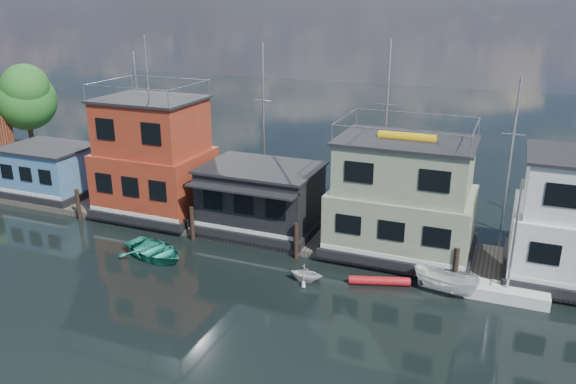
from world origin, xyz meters
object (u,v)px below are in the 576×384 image
at_px(houseboat_blue, 50,170).
at_px(dinghy_teal, 154,251).
at_px(houseboat_dark, 261,197).
at_px(motorboat, 446,282).
at_px(houseboat_red, 154,159).
at_px(houseboat_green, 403,198).
at_px(red_kayak, 379,281).
at_px(day_sailer, 507,292).
at_px(dinghy_white, 306,273).

relative_size(houseboat_blue, dinghy_teal, 1.47).
relative_size(houseboat_dark, motorboat, 2.12).
bearing_deg(houseboat_red, motorboat, -10.69).
distance_m(houseboat_dark, dinghy_teal, 7.49).
bearing_deg(motorboat, houseboat_green, 54.21).
xyz_separation_m(houseboat_blue, motorboat, (29.67, -3.81, -1.53)).
distance_m(houseboat_dark, houseboat_green, 9.07).
distance_m(houseboat_green, red_kayak, 5.32).
relative_size(houseboat_dark, houseboat_green, 0.88).
bearing_deg(day_sailer, red_kayak, -172.00).
bearing_deg(houseboat_green, dinghy_teal, -156.02).
relative_size(houseboat_blue, houseboat_red, 0.54).
distance_m(houseboat_red, houseboat_green, 17.01).
bearing_deg(houseboat_blue, day_sailer, -5.58).
relative_size(houseboat_green, motorboat, 2.40).
bearing_deg(houseboat_green, red_kayak, -92.64).
relative_size(houseboat_green, day_sailer, 1.31).
distance_m(dinghy_white, red_kayak, 3.95).
bearing_deg(dinghy_white, dinghy_teal, 90.64).
height_order(houseboat_dark, dinghy_white, houseboat_dark).
xyz_separation_m(houseboat_dark, red_kayak, (8.81, -4.14, -2.18)).
distance_m(houseboat_red, red_kayak, 17.74).
xyz_separation_m(houseboat_dark, motorboat, (12.17, -3.79, -1.74)).
xyz_separation_m(houseboat_blue, dinghy_white, (22.53, -5.29, -1.72)).
relative_size(houseboat_red, houseboat_dark, 1.60).
bearing_deg(houseboat_dark, day_sailer, -11.83).
bearing_deg(day_sailer, houseboat_green, 151.68).
bearing_deg(houseboat_blue, dinghy_teal, -23.91).
bearing_deg(houseboat_dark, houseboat_blue, 179.94).
relative_size(houseboat_red, motorboat, 3.40).
distance_m(houseboat_blue, dinghy_white, 23.21).
distance_m(houseboat_red, dinghy_white, 14.53).
xyz_separation_m(houseboat_red, day_sailer, (23.12, -3.18, -3.71)).
height_order(houseboat_blue, dinghy_teal, houseboat_blue).
relative_size(houseboat_blue, dinghy_white, 3.47).
distance_m(houseboat_dark, day_sailer, 15.58).
distance_m(houseboat_green, dinghy_white, 7.29).
bearing_deg(houseboat_dark, houseboat_green, 0.12).
height_order(houseboat_dark, houseboat_green, houseboat_green).
bearing_deg(dinghy_teal, day_sailer, -65.30).
distance_m(houseboat_green, day_sailer, 7.59).
height_order(houseboat_red, motorboat, houseboat_red).
height_order(day_sailer, motorboat, day_sailer).
height_order(houseboat_dark, day_sailer, day_sailer).
height_order(houseboat_red, day_sailer, houseboat_red).
bearing_deg(red_kayak, motorboat, -11.72).
xyz_separation_m(day_sailer, dinghy_white, (-10.08, -2.11, 0.09)).
distance_m(houseboat_blue, houseboat_red, 9.69).
relative_size(dinghy_teal, red_kayak, 1.34).
xyz_separation_m(day_sailer, red_kayak, (-6.31, -0.98, -0.15)).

